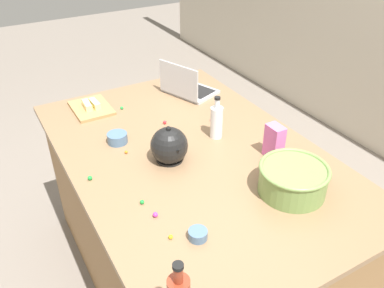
{
  "coord_description": "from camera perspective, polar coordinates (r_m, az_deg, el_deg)",
  "views": [
    {
      "loc": [
        1.42,
        -0.81,
        2.01
      ],
      "look_at": [
        0.0,
        0.0,
        0.95
      ],
      "focal_mm": 37.44,
      "sensor_mm": 36.0,
      "label": 1
    }
  ],
  "objects": [
    {
      "name": "kettle",
      "position": [
        1.89,
        -3.3,
        -0.24
      ],
      "size": [
        0.21,
        0.18,
        0.2
      ],
      "color": "black",
      "rests_on": "island_counter"
    },
    {
      "name": "butter_stick_right",
      "position": [
        2.43,
        -13.68,
        5.6
      ],
      "size": [
        0.11,
        0.04,
        0.04
      ],
      "primitive_type": "cube",
      "rotation": [
        0.0,
        0.0,
        0.05
      ],
      "color": "#F4E58C",
      "rests_on": "cutting_board"
    },
    {
      "name": "candy_0",
      "position": [
        2.25,
        2.81,
        3.46
      ],
      "size": [
        0.02,
        0.02,
        0.02
      ],
      "primitive_type": "sphere",
      "color": "#CC3399",
      "rests_on": "island_counter"
    },
    {
      "name": "candy_bag",
      "position": [
        1.95,
        11.62,
        0.32
      ],
      "size": [
        0.09,
        0.06,
        0.17
      ],
      "primitive_type": "cube",
      "color": "pink",
      "rests_on": "island_counter"
    },
    {
      "name": "candy_3",
      "position": [
        1.69,
        -7.13,
        -8.2
      ],
      "size": [
        0.02,
        0.02,
        0.02
      ],
      "primitive_type": "sphere",
      "color": "green",
      "rests_on": "island_counter"
    },
    {
      "name": "candy_7",
      "position": [
        2.0,
        -9.37,
        -1.14
      ],
      "size": [
        0.02,
        0.02,
        0.02
      ],
      "primitive_type": "sphere",
      "color": "orange",
      "rests_on": "island_counter"
    },
    {
      "name": "island_counter",
      "position": [
        2.27,
        -0.0,
        -10.64
      ],
      "size": [
        1.79,
        1.17,
        0.9
      ],
      "color": "olive",
      "rests_on": "ground"
    },
    {
      "name": "butter_stick_left",
      "position": [
        2.42,
        -14.72,
        5.37
      ],
      "size": [
        0.11,
        0.04,
        0.04
      ],
      "primitive_type": "cube",
      "rotation": [
        0.0,
        0.0,
        -0.06
      ],
      "color": "#F4E58C",
      "rests_on": "cutting_board"
    },
    {
      "name": "bottle_vinegar",
      "position": [
        2.06,
        3.52,
        3.24
      ],
      "size": [
        0.06,
        0.06,
        0.23
      ],
      "color": "white",
      "rests_on": "island_counter"
    },
    {
      "name": "candy_4",
      "position": [
        1.86,
        -14.34,
        -4.71
      ],
      "size": [
        0.02,
        0.02,
        0.02
      ],
      "primitive_type": "sphere",
      "color": "green",
      "rests_on": "island_counter"
    },
    {
      "name": "candy_1",
      "position": [
        1.54,
        -3.07,
        -13.07
      ],
      "size": [
        0.02,
        0.02,
        0.02
      ],
      "primitive_type": "sphere",
      "color": "yellow",
      "rests_on": "island_counter"
    },
    {
      "name": "cutting_board",
      "position": [
        2.44,
        -14.15,
        4.98
      ],
      "size": [
        0.28,
        0.21,
        0.02
      ],
      "primitive_type": "cube",
      "color": "#AD7F4C",
      "rests_on": "island_counter"
    },
    {
      "name": "ramekin_small",
      "position": [
        2.08,
        -10.59,
        0.84
      ],
      "size": [
        0.1,
        0.1,
        0.05
      ],
      "primitive_type": "cylinder",
      "color": "slate",
      "rests_on": "island_counter"
    },
    {
      "name": "candy_5",
      "position": [
        2.22,
        -3.91,
        3.1
      ],
      "size": [
        0.02,
        0.02,
        0.02
      ],
      "primitive_type": "sphere",
      "color": "red",
      "rests_on": "island_counter"
    },
    {
      "name": "laptop",
      "position": [
        2.53,
        -0.76,
        8.07
      ],
      "size": [
        0.37,
        0.32,
        0.22
      ],
      "color": "#B7B7BC",
      "rests_on": "island_counter"
    },
    {
      "name": "ramekin_medium",
      "position": [
        1.53,
        0.84,
        -12.76
      ],
      "size": [
        0.07,
        0.07,
        0.04
      ],
      "primitive_type": "cylinder",
      "color": "slate",
      "rests_on": "island_counter"
    },
    {
      "name": "mixing_bowl_large",
      "position": [
        1.75,
        14.18,
        -4.85
      ],
      "size": [
        0.3,
        0.3,
        0.13
      ],
      "color": "#72934C",
      "rests_on": "island_counter"
    },
    {
      "name": "ground_plane",
      "position": [
        2.6,
        -0.0,
        -17.86
      ],
      "size": [
        12.0,
        12.0,
        0.0
      ],
      "primitive_type": "plane",
      "color": "slate"
    },
    {
      "name": "candy_2",
      "position": [
        2.4,
        -9.98,
        5.09
      ],
      "size": [
        0.02,
        0.02,
        0.02
      ],
      "primitive_type": "sphere",
      "color": "green",
      "rests_on": "island_counter"
    },
    {
      "name": "candy_6",
      "position": [
        1.62,
        -5.25,
        -10.0
      ],
      "size": [
        0.02,
        0.02,
        0.02
      ],
      "primitive_type": "sphere",
      "color": "#CC3399",
      "rests_on": "island_counter"
    }
  ]
}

